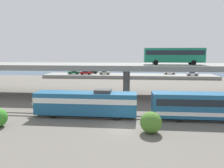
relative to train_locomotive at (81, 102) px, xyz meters
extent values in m
plane|color=#605B54|center=(6.35, -4.00, -2.19)|extent=(260.00, 260.00, 0.00)
cube|color=#59544C|center=(6.35, -0.75, -2.13)|extent=(110.00, 0.12, 0.12)
cube|color=#59544C|center=(6.35, 0.75, -2.13)|extent=(110.00, 0.12, 0.12)
cube|color=#1E5984|center=(0.75, 0.00, -0.11)|extent=(14.97, 3.00, 3.20)
cube|color=white|center=(0.75, 0.00, 0.46)|extent=(14.97, 3.04, 0.77)
cone|color=white|center=(-6.74, 0.00, -0.43)|extent=(2.04, 2.85, 2.85)
cube|color=black|center=(-5.21, 0.00, 0.78)|extent=(2.04, 2.70, 1.02)
cube|color=#3F3F42|center=(3.30, 0.00, 1.74)|extent=(2.40, 1.80, 0.50)
cylinder|color=black|center=(-3.93, -1.35, -1.71)|extent=(0.96, 0.18, 0.96)
cylinder|color=black|center=(-3.93, 1.35, -1.71)|extent=(0.96, 0.18, 0.96)
cylinder|color=black|center=(5.43, -1.35, -1.71)|extent=(0.96, 0.18, 0.96)
cylinder|color=black|center=(5.43, 1.35, -1.71)|extent=(0.96, 0.18, 0.96)
cylinder|color=black|center=(14.09, -1.35, -1.73)|extent=(0.92, 0.18, 0.92)
cylinder|color=black|center=(14.09, 1.35, -1.73)|extent=(0.92, 0.18, 0.92)
cube|color=gray|center=(6.35, 16.00, 4.32)|extent=(96.00, 12.82, 1.07)
cylinder|color=gray|center=(6.35, 16.00, 0.80)|extent=(1.50, 1.50, 5.97)
cube|color=#197A56|center=(16.02, 14.47, 6.81)|extent=(12.00, 2.55, 2.90)
cube|color=black|center=(16.02, 14.47, 7.33)|extent=(11.52, 2.59, 0.93)
cube|color=black|center=(10.07, 14.47, 7.16)|extent=(0.08, 2.30, 1.74)
cylinder|color=black|center=(12.30, 13.26, 5.36)|extent=(1.00, 0.26, 1.00)
cylinder|color=black|center=(12.30, 15.68, 5.36)|extent=(1.00, 0.26, 1.00)
cylinder|color=black|center=(19.74, 13.26, 5.36)|extent=(1.00, 0.26, 1.00)
cylinder|color=black|center=(19.74, 15.68, 5.36)|extent=(1.00, 0.26, 1.00)
cube|color=gray|center=(6.35, 51.00, -1.57)|extent=(64.98, 10.69, 1.24)
cube|color=black|center=(-8.28, 52.65, -0.28)|extent=(4.07, 1.75, 0.70)
cube|color=#1E232B|center=(-8.48, 52.65, 0.31)|extent=(1.79, 1.54, 0.48)
cylinder|color=black|center=(-7.02, 53.48, -0.63)|extent=(0.64, 0.20, 0.64)
cylinder|color=black|center=(-7.02, 51.82, -0.63)|extent=(0.64, 0.20, 0.64)
cylinder|color=black|center=(-9.54, 53.48, -0.63)|extent=(0.64, 0.20, 0.64)
cylinder|color=black|center=(-9.54, 51.82, -0.63)|extent=(0.64, 0.20, 0.64)
cube|color=#B7B7BC|center=(29.68, 48.92, -0.28)|extent=(4.15, 1.81, 0.70)
cube|color=#1E232B|center=(29.47, 48.92, 0.31)|extent=(1.83, 1.60, 0.48)
cylinder|color=black|center=(30.96, 49.78, -0.63)|extent=(0.64, 0.20, 0.64)
cylinder|color=black|center=(30.96, 48.06, -0.63)|extent=(0.64, 0.20, 0.64)
cylinder|color=black|center=(28.39, 49.78, -0.63)|extent=(0.64, 0.20, 0.64)
cylinder|color=black|center=(28.39, 48.06, -0.63)|extent=(0.64, 0.20, 0.64)
cube|color=silver|center=(22.20, 53.08, -0.28)|extent=(4.41, 1.70, 0.70)
cube|color=#1E232B|center=(22.42, 53.08, 0.31)|extent=(1.94, 1.50, 0.48)
cylinder|color=black|center=(20.83, 52.27, -0.63)|extent=(0.64, 0.20, 0.64)
cylinder|color=black|center=(20.83, 53.89, -0.63)|extent=(0.64, 0.20, 0.64)
cylinder|color=black|center=(23.57, 52.27, -0.63)|extent=(0.64, 0.20, 0.64)
cylinder|color=black|center=(23.57, 53.89, -0.63)|extent=(0.64, 0.20, 0.64)
cube|color=#9E998C|center=(-2.87, 49.99, -0.28)|extent=(4.09, 1.71, 0.70)
cube|color=#1E232B|center=(-3.07, 49.99, 0.31)|extent=(1.80, 1.50, 0.48)
cylinder|color=black|center=(-1.60, 50.80, -0.63)|extent=(0.64, 0.20, 0.64)
cylinder|color=black|center=(-1.60, 49.18, -0.63)|extent=(0.64, 0.20, 0.64)
cylinder|color=black|center=(-4.14, 50.80, -0.63)|extent=(0.64, 0.20, 0.64)
cylinder|color=black|center=(-4.14, 49.18, -0.63)|extent=(0.64, 0.20, 0.64)
cube|color=#0C4C26|center=(-15.03, 49.79, -0.28)|extent=(4.47, 1.77, 0.70)
cube|color=#1E232B|center=(-14.81, 49.79, 0.31)|extent=(1.97, 1.56, 0.48)
cylinder|color=black|center=(-16.42, 48.95, -0.63)|extent=(0.64, 0.20, 0.64)
cylinder|color=black|center=(-16.42, 50.63, -0.63)|extent=(0.64, 0.20, 0.64)
cylinder|color=black|center=(-13.65, 48.95, -0.63)|extent=(0.64, 0.20, 0.64)
cylinder|color=black|center=(-13.65, 50.63, -0.63)|extent=(0.64, 0.20, 0.64)
cube|color=maroon|center=(-10.14, 48.95, -0.28)|extent=(4.41, 1.71, 0.70)
cube|color=#1E232B|center=(-10.36, 48.95, 0.31)|extent=(1.94, 1.50, 0.48)
cylinder|color=black|center=(-8.77, 49.76, -0.63)|extent=(0.64, 0.20, 0.64)
cylinder|color=black|center=(-8.77, 48.14, -0.63)|extent=(0.64, 0.20, 0.64)
cylinder|color=black|center=(-11.50, 49.76, -0.63)|extent=(0.64, 0.20, 0.64)
cylinder|color=black|center=(-11.50, 48.14, -0.63)|extent=(0.64, 0.20, 0.64)
cube|color=navy|center=(6.35, 74.00, -2.19)|extent=(140.00, 36.00, 0.01)
sphere|color=#477829|center=(9.82, -5.60, -0.90)|extent=(2.58, 2.58, 2.58)
camera|label=1|loc=(7.47, -29.69, 7.24)|focal=33.44mm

